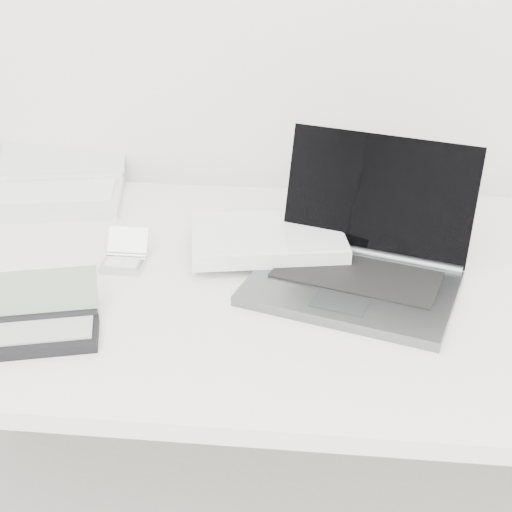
# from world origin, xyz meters

# --- Properties ---
(desk) EXTENTS (1.60, 0.80, 0.73)m
(desk) POSITION_xyz_m (0.00, 1.55, 0.68)
(desk) COLOR white
(desk) RESTS_ON ground
(laptop_large) EXTENTS (0.53, 0.41, 0.23)m
(laptop_large) POSITION_xyz_m (0.08, 1.58, 0.77)
(laptop_large) COLOR #595C5E
(laptop_large) RESTS_ON desk
(netbook_open_white) EXTENTS (0.35, 0.41, 0.09)m
(netbook_open_white) POSITION_xyz_m (-0.51, 1.87, 0.75)
(netbook_open_white) COLOR silver
(netbook_open_white) RESTS_ON desk
(pda_silver) EXTENTS (0.07, 0.09, 0.05)m
(pda_silver) POSITION_xyz_m (-0.28, 1.56, 0.74)
(pda_silver) COLOR silver
(pda_silver) RESTS_ON desk
(palmtop_charcoal) EXTENTS (0.19, 0.18, 0.08)m
(palmtop_charcoal) POSITION_xyz_m (-0.34, 1.33, 0.75)
(palmtop_charcoal) COLOR black
(palmtop_charcoal) RESTS_ON desk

